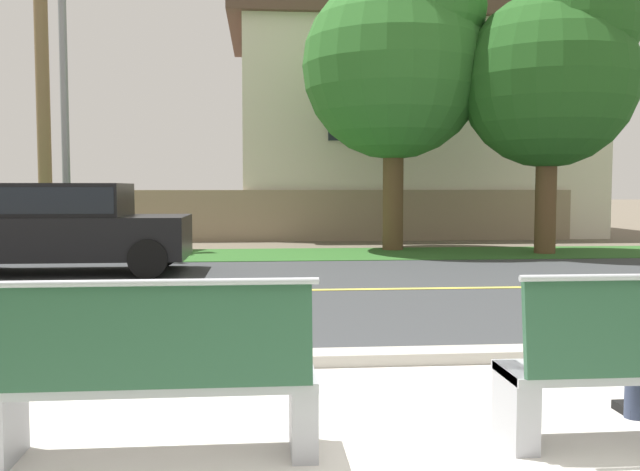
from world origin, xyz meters
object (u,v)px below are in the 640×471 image
Objects in this scene: car_black_near at (60,223)px; shade_tree_left at (555,67)px; streetlamp at (67,72)px; bench_left at (153,380)px; shade_tree_far_left at (401,53)px.

car_black_near is 0.69× the size of shade_tree_left.
streetlamp is at bearing 101.46° from car_black_near.
bench_left is at bearing -73.19° from streetlamp.
shade_tree_left is at bearing -0.73° from streetlamp.
car_black_near reaches higher than bench_left.
bench_left is 8.99m from car_black_near.
streetlamp is at bearing -171.96° from shade_tree_far_left.
shade_tree_left is at bearing -19.86° from shade_tree_far_left.
bench_left is 0.25× the size of shade_tree_far_left.
shade_tree_left is (10.38, -0.13, 0.23)m from streetlamp.
car_black_near is 4.07m from streetlamp.
streetlamp reaches higher than car_black_near.
shade_tree_far_left reaches higher than car_black_near.
shade_tree_left is (6.99, 11.10, 3.62)m from bench_left.
shade_tree_far_left is at bearing 8.04° from streetlamp.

